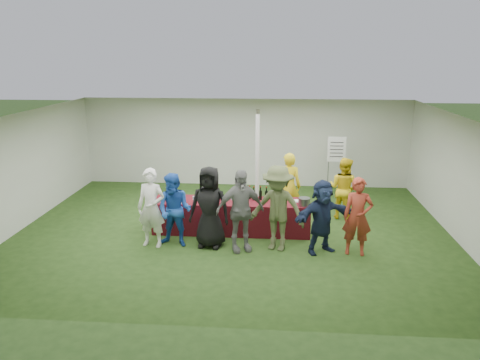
# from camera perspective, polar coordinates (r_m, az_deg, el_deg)

# --- Properties ---
(ground) EXTENTS (60.00, 60.00, 0.00)m
(ground) POSITION_cam_1_polar(r_m,az_deg,el_deg) (11.03, -0.84, -6.22)
(ground) COLOR #284719
(ground) RESTS_ON ground
(tent) EXTENTS (10.00, 10.00, 10.00)m
(tent) POSITION_cam_1_polar(r_m,az_deg,el_deg) (11.74, 2.11, 2.01)
(tent) COLOR white
(tent) RESTS_ON ground
(serving_table) EXTENTS (3.60, 0.80, 0.75)m
(serving_table) POSITION_cam_1_polar(r_m,az_deg,el_deg) (10.88, -1.05, -4.43)
(serving_table) COLOR maroon
(serving_table) RESTS_ON ground
(wine_bottles) EXTENTS (0.56, 0.14, 0.32)m
(wine_bottles) POSITION_cam_1_polar(r_m,az_deg,el_deg) (10.81, 1.84, -1.78)
(wine_bottles) COLOR black
(wine_bottles) RESTS_ON serving_table
(wine_glasses) EXTENTS (1.10, 0.12, 0.16)m
(wine_glasses) POSITION_cam_1_polar(r_m,az_deg,el_deg) (10.59, -6.20, -2.28)
(wine_glasses) COLOR silver
(wine_glasses) RESTS_ON serving_table
(water_bottle) EXTENTS (0.07, 0.07, 0.23)m
(water_bottle) POSITION_cam_1_polar(r_m,az_deg,el_deg) (10.80, -0.93, -1.90)
(water_bottle) COLOR silver
(water_bottle) RESTS_ON serving_table
(bar_towel) EXTENTS (0.25, 0.18, 0.03)m
(bar_towel) POSITION_cam_1_polar(r_m,az_deg,el_deg) (10.76, 6.88, -2.57)
(bar_towel) COLOR white
(bar_towel) RESTS_ON serving_table
(dump_bucket) EXTENTS (0.26, 0.26, 0.18)m
(dump_bucket) POSITION_cam_1_polar(r_m,az_deg,el_deg) (10.49, 7.83, -2.64)
(dump_bucket) COLOR slate
(dump_bucket) RESTS_ON serving_table
(wine_list_sign) EXTENTS (0.50, 0.03, 1.80)m
(wine_list_sign) POSITION_cam_1_polar(r_m,az_deg,el_deg) (13.27, 11.66, 3.10)
(wine_list_sign) COLOR slate
(wine_list_sign) RESTS_ON ground
(staff_pourer) EXTENTS (0.67, 0.48, 1.70)m
(staff_pourer) POSITION_cam_1_polar(r_m,az_deg,el_deg) (11.61, 5.92, -0.77)
(staff_pourer) COLOR yellow
(staff_pourer) RESTS_ON ground
(staff_back) EXTENTS (0.96, 0.91, 1.56)m
(staff_back) POSITION_cam_1_polar(r_m,az_deg,el_deg) (11.91, 12.50, -1.00)
(staff_back) COLOR yellow
(staff_back) RESTS_ON ground
(customer_0) EXTENTS (0.69, 0.51, 1.71)m
(customer_0) POSITION_cam_1_polar(r_m,az_deg,el_deg) (10.12, -10.75, -3.36)
(customer_0) COLOR white
(customer_0) RESTS_ON ground
(customer_1) EXTENTS (0.89, 0.75, 1.60)m
(customer_1) POSITION_cam_1_polar(r_m,az_deg,el_deg) (10.06, -7.97, -3.67)
(customer_1) COLOR blue
(customer_1) RESTS_ON ground
(customer_2) EXTENTS (0.93, 0.67, 1.76)m
(customer_2) POSITION_cam_1_polar(r_m,az_deg,el_deg) (9.93, -3.73, -3.32)
(customer_2) COLOR black
(customer_2) RESTS_ON ground
(customer_3) EXTENTS (1.12, 0.79, 1.76)m
(customer_3) POSITION_cam_1_polar(r_m,az_deg,el_deg) (9.70, 0.00, -3.76)
(customer_3) COLOR slate
(customer_3) RESTS_ON ground
(customer_4) EXTENTS (1.33, 1.01, 1.82)m
(customer_4) POSITION_cam_1_polar(r_m,az_deg,el_deg) (9.77, 4.59, -3.46)
(customer_4) COLOR #4E5732
(customer_4) RESTS_ON ground
(customer_5) EXTENTS (1.48, 1.12, 1.56)m
(customer_5) POSITION_cam_1_polar(r_m,az_deg,el_deg) (9.80, 9.97, -4.42)
(customer_5) COLOR #192542
(customer_5) RESTS_ON ground
(customer_6) EXTENTS (0.63, 0.45, 1.63)m
(customer_6) POSITION_cam_1_polar(r_m,az_deg,el_deg) (9.84, 14.15, -4.36)
(customer_6) COLOR maroon
(customer_6) RESTS_ON ground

